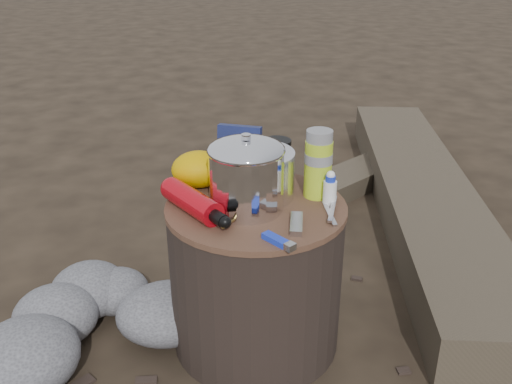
{
  "coord_description": "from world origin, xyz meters",
  "views": [
    {
      "loc": [
        -0.2,
        -1.34,
        1.11
      ],
      "look_at": [
        0.0,
        0.0,
        0.48
      ],
      "focal_mm": 39.93,
      "sensor_mm": 36.0,
      "label": 1
    }
  ],
  "objects": [
    {
      "name": "foil_windscreen",
      "position": [
        0.01,
        0.06,
        0.51
      ],
      "size": [
        0.21,
        0.21,
        0.13
      ],
      "primitive_type": "cylinder",
      "color": "silver",
      "rests_on": "stump"
    },
    {
      "name": "lighter",
      "position": [
        0.02,
        -0.2,
        0.45
      ],
      "size": [
        0.07,
        0.09,
        0.02
      ],
      "primitive_type": "cube",
      "rotation": [
        0.0,
        0.0,
        0.6
      ],
      "color": "#1A32C4",
      "rests_on": "stump"
    },
    {
      "name": "ground",
      "position": [
        0.0,
        0.0,
        0.0
      ],
      "size": [
        60.0,
        60.0,
        0.0
      ],
      "primitive_type": "plane",
      "color": "#2E241A",
      "rests_on": "ground"
    },
    {
      "name": "log_small",
      "position": [
        0.36,
        0.84,
        0.04
      ],
      "size": [
        0.98,
        0.75,
        0.09
      ],
      "primitive_type": "cube",
      "rotation": [
        0.0,
        0.0,
        -0.97
      ],
      "color": "#40372A",
      "rests_on": "ground"
    },
    {
      "name": "multitool",
      "position": [
        0.08,
        -0.13,
        0.45
      ],
      "size": [
        0.05,
        0.11,
        0.01
      ],
      "primitive_type": "cube",
      "rotation": [
        0.0,
        0.0,
        -0.23
      ],
      "color": "#B1B1B6",
      "rests_on": "stump"
    },
    {
      "name": "camping_pot",
      "position": [
        -0.03,
        -0.02,
        0.54
      ],
      "size": [
        0.19,
        0.19,
        0.19
      ],
      "primitive_type": "cylinder",
      "color": "silver",
      "rests_on": "stump"
    },
    {
      "name": "stuff_sack",
      "position": [
        -0.14,
        0.15,
        0.49
      ],
      "size": [
        0.15,
        0.12,
        0.1
      ],
      "primitive_type": "ellipsoid",
      "color": "#D7A200",
      "rests_on": "stump"
    },
    {
      "name": "stump",
      "position": [
        0.0,
        0.0,
        0.22
      ],
      "size": [
        0.48,
        0.48,
        0.44
      ],
      "primitive_type": "cylinder",
      "color": "black",
      "rests_on": "ground"
    },
    {
      "name": "fuel_bottle",
      "position": [
        -0.17,
        -0.02,
        0.47
      ],
      "size": [
        0.19,
        0.26,
        0.06
      ],
      "primitive_type": null,
      "rotation": [
        0.0,
        0.0,
        0.52
      ],
      "color": "#BC0A15",
      "rests_on": "stump"
    },
    {
      "name": "travel_mug",
      "position": [
        0.08,
        0.16,
        0.5
      ],
      "size": [
        0.08,
        0.08,
        0.12
      ],
      "primitive_type": "cylinder",
      "color": "black",
      "rests_on": "stump"
    },
    {
      "name": "log_main",
      "position": [
        0.81,
        0.69,
        0.09
      ],
      "size": [
        0.76,
        2.09,
        0.17
      ],
      "primitive_type": "cube",
      "rotation": [
        0.0,
        0.0,
        -0.2
      ],
      "color": "#40372A",
      "rests_on": "ground"
    },
    {
      "name": "rock_ring",
      "position": [
        -0.45,
        -0.18,
        0.1
      ],
      "size": [
        0.47,
        1.02,
        0.2
      ],
      "primitive_type": null,
      "color": "#5B5B60",
      "rests_on": "ground"
    },
    {
      "name": "squeeze_bottle",
      "position": [
        0.19,
        -0.02,
        0.48
      ],
      "size": [
        0.04,
        0.04,
        0.08
      ],
      "primitive_type": "cylinder",
      "color": "white",
      "rests_on": "stump"
    },
    {
      "name": "food_pouch",
      "position": [
        -0.02,
        0.18,
        0.52
      ],
      "size": [
        0.13,
        0.07,
        0.16
      ],
      "primitive_type": "cube",
      "rotation": [
        0.0,
        0.0,
        -0.39
      ],
      "color": "#151C4A",
      "rests_on": "stump"
    },
    {
      "name": "thermos",
      "position": [
        0.17,
        0.04,
        0.53
      ],
      "size": [
        0.07,
        0.07,
        0.19
      ],
      "primitive_type": "cylinder",
      "color": "#B4D624",
      "rests_on": "stump"
    },
    {
      "name": "pot_grabber",
      "position": [
        0.18,
        -0.08,
        0.45
      ],
      "size": [
        0.07,
        0.15,
        0.01
      ],
      "primitive_type": null,
      "rotation": [
        0.0,
        0.0,
        -0.2
      ],
      "color": "#B1B1B6",
      "rests_on": "stump"
    }
  ]
}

